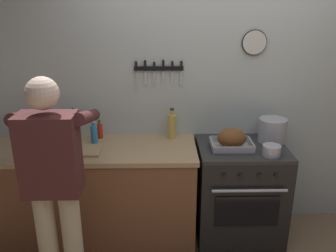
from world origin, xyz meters
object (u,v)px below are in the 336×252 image
Objects in this scene: cutting_board at (79,151)px; bottle_dish_soap at (94,134)px; roasting_pan at (232,140)px; saucepan at (272,150)px; bottle_olive_oil at (74,127)px; stove at (239,192)px; stock_pot at (272,130)px; bottle_wine_red at (47,129)px; bottle_cooking_oil at (172,126)px; bottle_hot_sauce at (100,131)px; person_cook at (54,179)px.

bottle_dish_soap is (0.09, 0.20, 0.08)m from cutting_board.
saucepan is at bearing -26.09° from roasting_pan.
bottle_olive_oil is 0.20m from bottle_dish_soap.
stove is 6.06× the size of saucepan.
stock_pot reaches higher than stove.
stock_pot is at bearing 0.48° from bottle_wine_red.
bottle_dish_soap is at bearing 175.13° from stove.
saucepan reaches higher than stove.
saucepan is at bearing -11.35° from bottle_dish_soap.
bottle_wine_red is (-1.70, 0.10, 0.58)m from stove.
bottle_cooking_oil is at bearing 2.09° from bottle_olive_oil.
stock_pot is 1.42× the size of bottle_hot_sauce.
cutting_board is 0.23m from bottle_dish_soap.
person_cook is 1.47m from roasting_pan.
stove is at bearing -6.60° from bottle_olive_oil.
saucepan is at bearing -106.60° from stock_pot.
saucepan is 0.49× the size of bottle_olive_oil.
bottle_dish_soap is (0.14, 0.77, 0.03)m from person_cook.
bottle_dish_soap is at bearing -172.31° from bottle_cooking_oil.
stove is 5.25× the size of bottle_hot_sauce.
bottle_hot_sauce is at bearing 164.11° from saucepan.
bottle_hot_sauce is (-1.56, 0.11, -0.03)m from stock_pot.
bottle_wine_red is 0.45m from bottle_hot_sauce.
bottle_olive_oil reaches higher than stock_pot.
bottle_hot_sauce is at bearing 166.95° from roasting_pan.
bottle_olive_oil is 1.75× the size of bottle_hot_sauce.
roasting_pan is 1.40m from bottle_olive_oil.
bottle_hot_sauce is at bearing 16.18° from bottle_wine_red.
saucepan is 0.41× the size of cutting_board.
stove is 3.14× the size of bottle_cooking_oil.
bottle_wine_red is 1.10m from bottle_cooking_oil.
person_cook is at bearing -100.77° from bottle_hot_sauce.
stock_pot is at bearing -79.91° from person_cook.
person_cook is 11.17× the size of saucepan.
bottle_cooking_oil is at bearing 174.59° from stock_pot.
saucepan is 1.59m from cutting_board.
roasting_pan is (1.33, 0.62, 0.03)m from person_cook.
bottle_hot_sauce is (-1.16, 0.27, -0.01)m from roasting_pan.
roasting_pan is 1.29m from cutting_board.
bottle_dish_soap is (-1.19, 0.15, 0.00)m from roasting_pan.
roasting_pan is 2.37× the size of saucepan.
person_cook is 8.03× the size of bottle_dish_soap.
person_cook reaches higher than roasting_pan.
stove is at bearing 21.46° from roasting_pan.
bottle_hot_sauce is at bearing 169.83° from stove.
roasting_pan reaches higher than stove.
bottle_dish_soap is (-1.30, 0.11, 0.54)m from stove.
bottle_olive_oil is at bearing -177.91° from bottle_cooking_oil.
cutting_board is 2.10× the size of bottle_hot_sauce.
stove is at bearing -157.40° from stock_pot.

